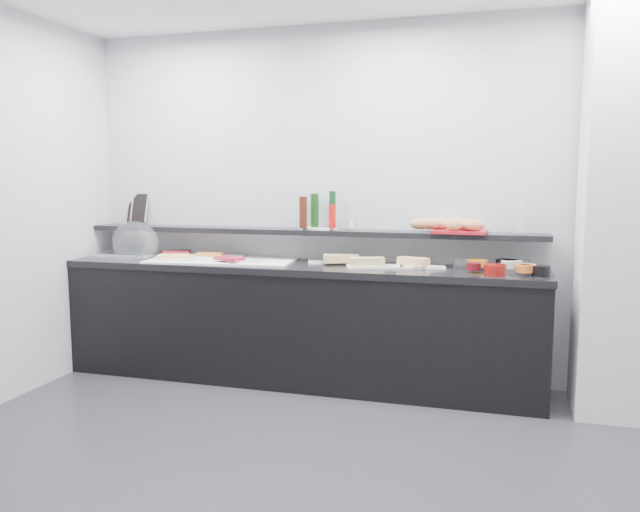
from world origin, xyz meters
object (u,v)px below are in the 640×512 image
(bread_tray, at_px, (460,232))
(sandwich_plate_mid, at_px, (375,267))
(cloche_base, at_px, (127,255))
(carafe, at_px, (520,213))
(framed_print, at_px, (137,209))
(condiment_tray, at_px, (318,228))

(bread_tray, bearing_deg, sandwich_plate_mid, -159.87)
(cloche_base, xyz_separation_m, carafe, (3.05, 0.13, 0.38))
(framed_print, xyz_separation_m, bread_tray, (2.71, -0.13, -0.12))
(condiment_tray, height_order, bread_tray, bread_tray)
(sandwich_plate_mid, bearing_deg, framed_print, 155.53)
(cloche_base, bearing_deg, condiment_tray, 6.14)
(cloche_base, distance_m, carafe, 3.08)
(cloche_base, distance_m, condiment_tray, 1.60)
(cloche_base, relative_size, sandwich_plate_mid, 1.29)
(framed_print, xyz_separation_m, condiment_tray, (1.63, -0.08, -0.12))
(cloche_base, height_order, bread_tray, bread_tray)
(sandwich_plate_mid, relative_size, carafe, 1.34)
(sandwich_plate_mid, bearing_deg, cloche_base, 162.50)
(sandwich_plate_mid, xyz_separation_m, carafe, (0.99, 0.17, 0.39))
(cloche_base, relative_size, bread_tray, 1.37)
(condiment_tray, bearing_deg, bread_tray, 19.39)
(sandwich_plate_mid, bearing_deg, condiment_tray, 139.71)
(cloche_base, xyz_separation_m, sandwich_plate_mid, (2.06, -0.04, -0.01))
(condiment_tray, bearing_deg, carafe, 20.44)
(cloche_base, distance_m, framed_print, 0.45)
(bread_tray, bearing_deg, cloche_base, -172.90)
(sandwich_plate_mid, bearing_deg, bread_tray, -0.68)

